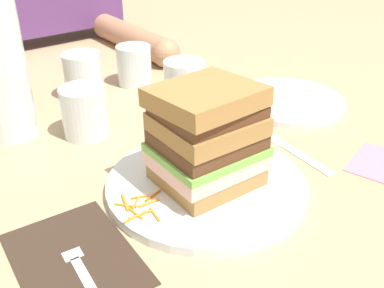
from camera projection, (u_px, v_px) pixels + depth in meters
name	position (u px, v px, depth m)	size (l,w,h in m)	color
ground_plane	(215.00, 190.00, 0.58)	(3.00, 3.00, 0.00)	tan
main_plate	(206.00, 184.00, 0.58)	(0.26, 0.26, 0.01)	white
sandwich	(207.00, 137.00, 0.55)	(0.13, 0.11, 0.13)	#A87A42
carrot_shred_0	(153.00, 195.00, 0.55)	(0.00, 0.00, 0.03)	orange
carrot_shred_1	(125.00, 205.00, 0.53)	(0.00, 0.00, 0.03)	orange
carrot_shred_2	(139.00, 213.00, 0.52)	(0.00, 0.00, 0.03)	orange
carrot_shred_3	(149.00, 203.00, 0.53)	(0.00, 0.00, 0.03)	orange
carrot_shred_4	(136.00, 203.00, 0.54)	(0.00, 0.00, 0.02)	orange
carrot_shred_5	(139.00, 197.00, 0.55)	(0.00, 0.00, 0.02)	orange
carrot_shred_6	(155.00, 215.00, 0.52)	(0.00, 0.00, 0.03)	orange
carrot_shred_7	(125.00, 202.00, 0.54)	(0.00, 0.00, 0.03)	orange
carrot_shred_8	(135.00, 213.00, 0.52)	(0.00, 0.00, 0.03)	orange
carrot_shred_9	(134.00, 216.00, 0.51)	(0.00, 0.00, 0.03)	orange
carrot_shred_10	(264.00, 153.00, 0.64)	(0.00, 0.00, 0.02)	orange
carrot_shred_11	(265.00, 166.00, 0.61)	(0.00, 0.00, 0.02)	orange
carrot_shred_12	(261.00, 155.00, 0.63)	(0.00, 0.00, 0.02)	orange
carrot_shred_13	(250.00, 161.00, 0.62)	(0.00, 0.00, 0.02)	orange
carrot_shred_14	(253.00, 155.00, 0.63)	(0.00, 0.00, 0.02)	orange
napkin_dark	(74.00, 258.00, 0.47)	(0.12, 0.16, 0.00)	#38281E
fork	(81.00, 269.00, 0.45)	(0.03, 0.17, 0.00)	silver
knife	(285.00, 145.00, 0.68)	(0.04, 0.20, 0.00)	silver
juice_glass	(185.00, 86.00, 0.79)	(0.07, 0.07, 0.08)	white
empty_tumbler_0	(85.00, 112.00, 0.69)	(0.07, 0.07, 0.08)	silver
empty_tumbler_1	(134.00, 65.00, 0.88)	(0.07, 0.07, 0.08)	silver
empty_tumbler_2	(85.00, 76.00, 0.82)	(0.07, 0.07, 0.08)	silver
side_plate	(287.00, 101.00, 0.81)	(0.20, 0.20, 0.01)	white
napkin_pink	(384.00, 164.00, 0.63)	(0.10, 0.08, 0.00)	pink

